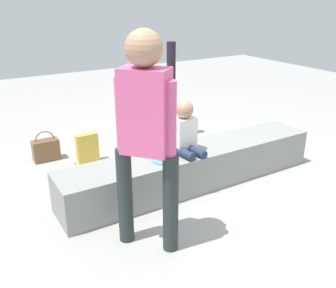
# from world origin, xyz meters

# --- Properties ---
(ground_plane) EXTENTS (12.00, 12.00, 0.00)m
(ground_plane) POSITION_xyz_m (0.00, 0.00, 0.00)
(ground_plane) COLOR #9E9D99
(concrete_ledge) EXTENTS (2.59, 0.45, 0.36)m
(concrete_ledge) POSITION_xyz_m (0.00, 0.00, 0.18)
(concrete_ledge) COLOR gray
(concrete_ledge) RESTS_ON ground_plane
(child_seated) EXTENTS (0.28, 0.32, 0.48)m
(child_seated) POSITION_xyz_m (-0.11, -0.01, 0.58)
(child_seated) COLOR #242D49
(child_seated) RESTS_ON concrete_ledge
(adult_standing) EXTENTS (0.34, 0.37, 1.53)m
(adult_standing) POSITION_xyz_m (-0.81, -0.59, 0.92)
(adult_standing) COLOR #262E2E
(adult_standing) RESTS_ON ground_plane
(cake_plate) EXTENTS (0.22, 0.22, 0.07)m
(cake_plate) POSITION_xyz_m (-0.36, -0.06, 0.39)
(cake_plate) COLOR #4CA5D8
(cake_plate) RESTS_ON concrete_ledge
(gift_bag) EXTENTS (0.23, 0.09, 0.37)m
(gift_bag) POSITION_xyz_m (-0.68, 1.02, 0.17)
(gift_bag) COLOR gold
(gift_bag) RESTS_ON ground_plane
(railing_post) EXTENTS (0.36, 0.36, 1.19)m
(railing_post) POSITION_xyz_m (0.50, 1.22, 0.45)
(railing_post) COLOR black
(railing_post) RESTS_ON ground_plane
(water_bottle_near_gift) EXTENTS (0.06, 0.06, 0.19)m
(water_bottle_near_gift) POSITION_xyz_m (-0.93, 0.69, 0.09)
(water_bottle_near_gift) COLOR silver
(water_bottle_near_gift) RESTS_ON ground_plane
(handbag_black_leather) EXTENTS (0.26, 0.13, 0.36)m
(handbag_black_leather) POSITION_xyz_m (0.33, 0.75, 0.14)
(handbag_black_leather) COLOR black
(handbag_black_leather) RESTS_ON ground_plane
(handbag_brown_canvas) EXTENTS (0.28, 0.14, 0.34)m
(handbag_brown_canvas) POSITION_xyz_m (-1.06, 1.30, 0.12)
(handbag_brown_canvas) COLOR brown
(handbag_brown_canvas) RESTS_ON ground_plane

